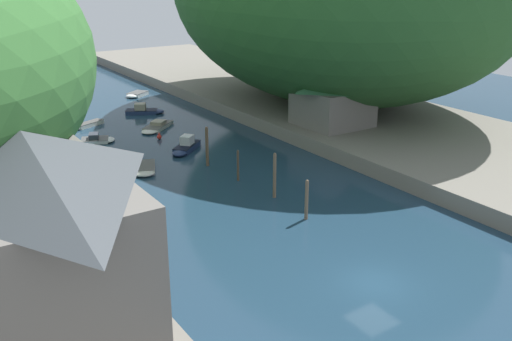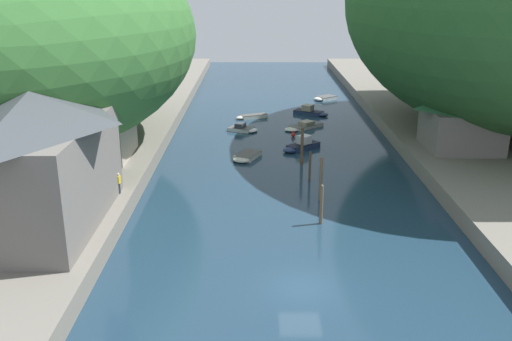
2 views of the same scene
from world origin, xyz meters
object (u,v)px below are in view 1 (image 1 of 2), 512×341
boat_moored_right (98,139)px  boat_far_right_bank (156,127)px  boat_far_upstream (145,111)px  person_on_quay (84,228)px  boat_yellow_tender (86,125)px  boat_small_dinghy (145,169)px  waterfront_building (33,219)px  boat_near_quay (185,147)px  channel_buoy_near (159,136)px  right_bank_cottage (333,97)px  boat_navy_launch (136,95)px

boat_moored_right → boat_far_right_bank: bearing=121.9°
boat_far_upstream → person_on_quay: (-17.98, -33.10, 2.02)m
boat_moored_right → person_on_quay: person_on_quay is taller
boat_yellow_tender → boat_small_dinghy: bearing=154.8°
waterfront_building → boat_far_right_bank: (20.08, 31.46, -5.85)m
boat_small_dinghy → person_on_quay: size_ratio=2.50×
boat_near_quay → person_on_quay: bearing=96.8°
channel_buoy_near → boat_far_upstream: bearing=74.3°
waterfront_building → right_bank_cottage: 38.84m
boat_yellow_tender → waterfront_building: bearing=135.2°
boat_navy_launch → right_bank_cottage: bearing=163.0°
boat_far_right_bank → boat_small_dinghy: boat_far_right_bank is taller
right_bank_cottage → boat_small_dinghy: right_bank_cottage is taller
right_bank_cottage → boat_moored_right: size_ratio=1.87×
boat_navy_launch → boat_small_dinghy: bearing=124.2°
boat_moored_right → person_on_quay: (-9.09, -24.61, 2.12)m
boat_moored_right → channel_buoy_near: bearing=87.6°
waterfront_building → boat_small_dinghy: waterfront_building is taller
channel_buoy_near → waterfront_building: bearing=-124.1°
boat_far_right_bank → waterfront_building: bearing=106.0°
boat_navy_launch → person_on_quay: size_ratio=2.33×
right_bank_cottage → boat_near_quay: (-15.24, 4.40, -3.99)m
boat_yellow_tender → boat_far_upstream: bearing=-99.7°
waterfront_building → boat_moored_right: size_ratio=3.84×
boat_near_quay → boat_small_dinghy: bearing=79.4°
boat_near_quay → boat_navy_launch: 26.57m
boat_yellow_tender → channel_buoy_near: channel_buoy_near is taller
boat_near_quay → person_on_quay: size_ratio=2.66×
waterfront_building → boat_navy_launch: bearing=63.1°
boat_navy_launch → boat_far_upstream: bearing=129.1°
boat_near_quay → boat_yellow_tender: (-5.45, 14.19, -0.19)m
boat_far_upstream → boat_far_right_bank: 7.42m
channel_buoy_near → person_on_quay: (-14.87, -22.00, 2.10)m
waterfront_building → boat_moored_right: waterfront_building is taller
boat_small_dinghy → boat_navy_launch: size_ratio=1.07×
boat_near_quay → boat_far_right_bank: (0.93, 9.08, -0.18)m
boat_far_right_bank → person_on_quay: size_ratio=3.15×
boat_far_upstream → person_on_quay: person_on_quay is taller
right_bank_cottage → boat_far_upstream: (-12.58, 20.70, -4.04)m
boat_navy_launch → boat_moored_right: bearing=112.4°
boat_navy_launch → person_on_quay: bearing=119.3°
boat_small_dinghy → boat_navy_launch: (11.21, 29.36, 0.03)m
boat_small_dinghy → boat_yellow_tender: (0.32, 17.54, -0.00)m
boat_far_upstream → boat_small_dinghy: boat_far_upstream is taller
waterfront_building → right_bank_cottage: bearing=27.6°
boat_far_upstream → person_on_quay: 37.72m
boat_moored_right → channel_buoy_near: boat_moored_right is taller
boat_near_quay → boat_yellow_tender: bearing=-19.8°
boat_yellow_tender → boat_far_right_bank: bearing=-152.9°
boat_small_dinghy → boat_yellow_tender: bearing=-67.7°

